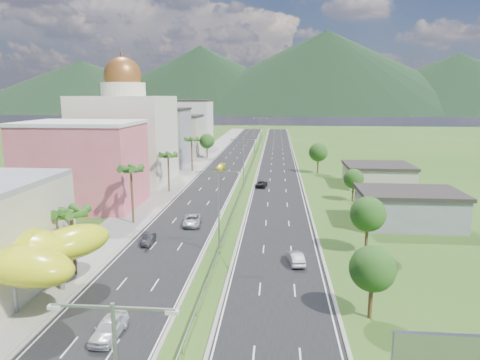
# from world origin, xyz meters

# --- Properties ---
(ground) EXTENTS (500.00, 500.00, 0.00)m
(ground) POSITION_xyz_m (0.00, 0.00, 0.00)
(ground) COLOR #2D5119
(ground) RESTS_ON ground
(road_left) EXTENTS (11.00, 260.00, 0.04)m
(road_left) POSITION_xyz_m (-7.50, 90.00, 0.02)
(road_left) COLOR black
(road_left) RESTS_ON ground
(road_right) EXTENTS (11.00, 260.00, 0.04)m
(road_right) POSITION_xyz_m (7.50, 90.00, 0.02)
(road_right) COLOR black
(road_right) RESTS_ON ground
(sidewalk_left) EXTENTS (7.00, 260.00, 0.12)m
(sidewalk_left) POSITION_xyz_m (-17.00, 90.00, 0.06)
(sidewalk_left) COLOR gray
(sidewalk_left) RESTS_ON ground
(median_guardrail) EXTENTS (0.10, 216.06, 0.76)m
(median_guardrail) POSITION_xyz_m (0.00, 71.99, 0.62)
(median_guardrail) COLOR gray
(median_guardrail) RESTS_ON ground
(streetlight_median_b) EXTENTS (6.04, 0.25, 11.00)m
(streetlight_median_b) POSITION_xyz_m (0.00, 10.00, 6.75)
(streetlight_median_b) COLOR gray
(streetlight_median_b) RESTS_ON ground
(streetlight_median_c) EXTENTS (6.04, 0.25, 11.00)m
(streetlight_median_c) POSITION_xyz_m (0.00, 50.00, 6.75)
(streetlight_median_c) COLOR gray
(streetlight_median_c) RESTS_ON ground
(streetlight_median_d) EXTENTS (6.04, 0.25, 11.00)m
(streetlight_median_d) POSITION_xyz_m (0.00, 95.00, 6.75)
(streetlight_median_d) COLOR gray
(streetlight_median_d) RESTS_ON ground
(streetlight_median_e) EXTENTS (6.04, 0.25, 11.00)m
(streetlight_median_e) POSITION_xyz_m (0.00, 140.00, 6.75)
(streetlight_median_e) COLOR gray
(streetlight_median_e) RESTS_ON ground
(lime_canopy) EXTENTS (18.00, 15.00, 7.40)m
(lime_canopy) POSITION_xyz_m (-20.00, -4.00, 4.99)
(lime_canopy) COLOR #C9D514
(lime_canopy) RESTS_ON ground
(pink_shophouse) EXTENTS (20.00, 15.00, 15.00)m
(pink_shophouse) POSITION_xyz_m (-28.00, 32.00, 7.50)
(pink_shophouse) COLOR #D4575F
(pink_shophouse) RESTS_ON ground
(domed_building) EXTENTS (20.00, 20.00, 28.70)m
(domed_building) POSITION_xyz_m (-28.00, 55.00, 11.35)
(domed_building) COLOR beige
(domed_building) RESTS_ON ground
(midrise_grey) EXTENTS (16.00, 15.00, 16.00)m
(midrise_grey) POSITION_xyz_m (-27.00, 80.00, 8.00)
(midrise_grey) COLOR gray
(midrise_grey) RESTS_ON ground
(midrise_beige) EXTENTS (16.00, 15.00, 13.00)m
(midrise_beige) POSITION_xyz_m (-27.00, 102.00, 6.50)
(midrise_beige) COLOR #B3AB93
(midrise_beige) RESTS_ON ground
(midrise_white) EXTENTS (16.00, 15.00, 18.00)m
(midrise_white) POSITION_xyz_m (-27.00, 125.00, 9.00)
(midrise_white) COLOR silver
(midrise_white) RESTS_ON ground
(shed_near) EXTENTS (15.00, 10.00, 5.00)m
(shed_near) POSITION_xyz_m (28.00, 25.00, 2.50)
(shed_near) COLOR gray
(shed_near) RESTS_ON ground
(shed_far) EXTENTS (14.00, 12.00, 4.40)m
(shed_far) POSITION_xyz_m (30.00, 55.00, 2.20)
(shed_far) COLOR #B3AB93
(shed_far) RESTS_ON ground
(palm_tree_b) EXTENTS (3.60, 3.60, 8.10)m
(palm_tree_b) POSITION_xyz_m (-15.50, 2.00, 7.06)
(palm_tree_b) COLOR #47301C
(palm_tree_b) RESTS_ON ground
(palm_tree_c) EXTENTS (3.60, 3.60, 9.60)m
(palm_tree_c) POSITION_xyz_m (-15.50, 22.00, 8.50)
(palm_tree_c) COLOR #47301C
(palm_tree_c) RESTS_ON ground
(palm_tree_d) EXTENTS (3.60, 3.60, 8.60)m
(palm_tree_d) POSITION_xyz_m (-15.50, 45.00, 7.54)
(palm_tree_d) COLOR #47301C
(palm_tree_d) RESTS_ON ground
(palm_tree_e) EXTENTS (3.60, 3.60, 9.40)m
(palm_tree_e) POSITION_xyz_m (-15.50, 70.00, 8.31)
(palm_tree_e) COLOR #47301C
(palm_tree_e) RESTS_ON ground
(leafy_tree_lfar) EXTENTS (4.90, 4.90, 8.05)m
(leafy_tree_lfar) POSITION_xyz_m (-15.50, 95.00, 5.58)
(leafy_tree_lfar) COLOR #47301C
(leafy_tree_lfar) RESTS_ON ground
(leafy_tree_ra) EXTENTS (4.20, 4.20, 6.90)m
(leafy_tree_ra) POSITION_xyz_m (16.00, -5.00, 4.78)
(leafy_tree_ra) COLOR #47301C
(leafy_tree_ra) RESTS_ON ground
(leafy_tree_rb) EXTENTS (4.55, 4.55, 7.47)m
(leafy_tree_rb) POSITION_xyz_m (19.00, 12.00, 5.18)
(leafy_tree_rb) COLOR #47301C
(leafy_tree_rb) RESTS_ON ground
(leafy_tree_rc) EXTENTS (3.85, 3.85, 6.33)m
(leafy_tree_rc) POSITION_xyz_m (22.00, 40.00, 4.37)
(leafy_tree_rc) COLOR #47301C
(leafy_tree_rc) RESTS_ON ground
(leafy_tree_rd) EXTENTS (4.90, 4.90, 8.05)m
(leafy_tree_rd) POSITION_xyz_m (18.00, 70.00, 5.58)
(leafy_tree_rd) COLOR #47301C
(leafy_tree_rd) RESTS_ON ground
(mountain_ridge) EXTENTS (860.00, 140.00, 90.00)m
(mountain_ridge) POSITION_xyz_m (60.00, 450.00, 0.00)
(mountain_ridge) COLOR black
(mountain_ridge) RESTS_ON ground
(car_white_near_left) EXTENTS (2.12, 4.99, 1.68)m
(car_white_near_left) POSITION_xyz_m (-6.66, -10.23, 0.88)
(car_white_near_left) COLOR silver
(car_white_near_left) RESTS_ON road_left
(car_dark_left) EXTENTS (1.63, 4.04, 1.30)m
(car_dark_left) POSITION_xyz_m (-10.23, 12.76, 0.69)
(car_dark_left) COLOR black
(car_dark_left) RESTS_ON road_left
(car_silver_mid_left) EXTENTS (3.12, 5.85, 1.56)m
(car_silver_mid_left) POSITION_xyz_m (-5.92, 21.83, 0.82)
(car_silver_mid_left) COLOR #A6A8AE
(car_silver_mid_left) RESTS_ON road_left
(car_yellow_far_left) EXTENTS (2.64, 5.20, 1.45)m
(car_yellow_far_left) POSITION_xyz_m (-8.17, 73.06, 0.76)
(car_yellow_far_left) COLOR yellow
(car_yellow_far_left) RESTS_ON road_left
(car_silver_right) EXTENTS (2.29, 4.71, 1.49)m
(car_silver_right) POSITION_xyz_m (9.70, 7.35, 0.78)
(car_silver_right) COLOR #999CA0
(car_silver_right) RESTS_ON road_right
(car_dark_far_right) EXTENTS (2.78, 5.07, 1.35)m
(car_dark_far_right) POSITION_xyz_m (3.87, 51.57, 0.71)
(car_dark_far_right) COLOR black
(car_dark_far_right) RESTS_ON road_right
(motorcycle) EXTENTS (0.66, 1.75, 1.10)m
(motorcycle) POSITION_xyz_m (-9.48, 9.90, 0.59)
(motorcycle) COLOR black
(motorcycle) RESTS_ON road_left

